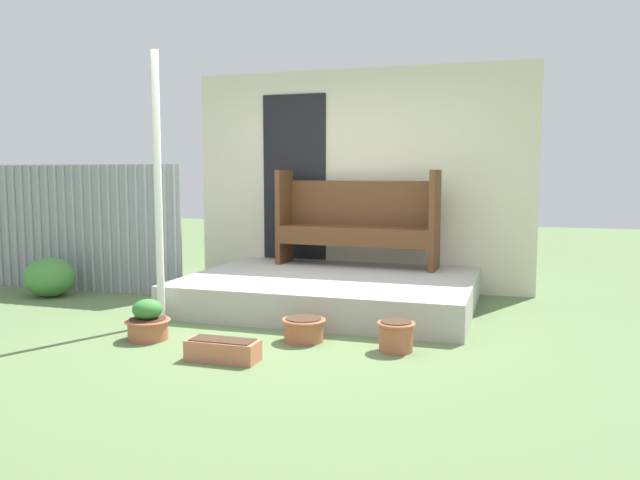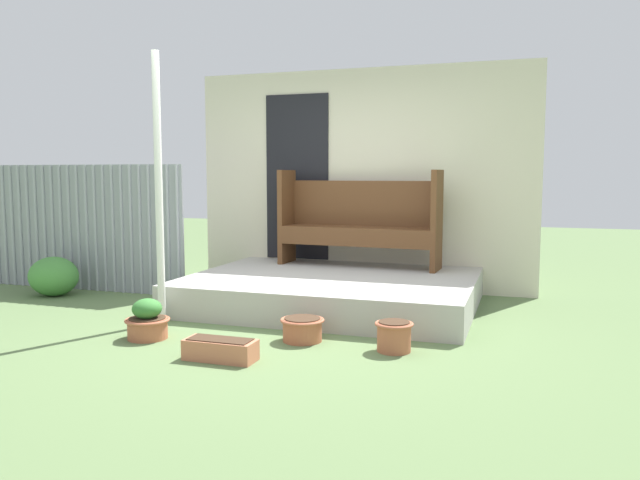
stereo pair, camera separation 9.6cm
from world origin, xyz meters
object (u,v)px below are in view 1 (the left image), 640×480
at_px(flower_pot_left, 148,322).
at_px(shrub_by_fence, 50,277).
at_px(flower_pot_right, 396,335).
at_px(planter_box_rect, 223,350).
at_px(bench, 357,218).
at_px(flower_pot_middle, 304,328).
at_px(support_post, 158,190).

bearing_deg(flower_pot_left, shrub_by_fence, 148.78).
xyz_separation_m(flower_pot_right, shrub_by_fence, (-4.10, 0.97, 0.09)).
bearing_deg(flower_pot_left, planter_box_rect, -22.21).
height_order(flower_pot_right, shrub_by_fence, shrub_by_fence).
relative_size(flower_pot_right, shrub_by_fence, 0.54).
bearing_deg(shrub_by_fence, bench, 20.93).
bearing_deg(flower_pot_middle, shrub_by_fence, 164.56).
bearing_deg(support_post, planter_box_rect, -39.45).
bearing_deg(bench, flower_pot_left, -111.87).
bearing_deg(flower_pot_right, planter_box_rect, -151.74).
height_order(bench, flower_pot_middle, bench).
height_order(support_post, flower_pot_left, support_post).
relative_size(planter_box_rect, shrub_by_fence, 0.96).
distance_m(support_post, bench, 2.42).
relative_size(support_post, planter_box_rect, 4.56).
xyz_separation_m(support_post, bench, (1.35, 1.98, -0.35)).
height_order(flower_pot_left, flower_pot_right, flower_pot_left).
xyz_separation_m(bench, flower_pot_middle, (0.09, -2.15, -0.77)).
bearing_deg(flower_pot_right, bench, 111.45).
relative_size(flower_pot_left, flower_pot_middle, 1.02).
bearing_deg(bench, support_post, -121.11).
distance_m(flower_pot_right, shrub_by_fence, 4.21).
bearing_deg(planter_box_rect, flower_pot_right, 28.26).
relative_size(flower_pot_middle, planter_box_rect, 0.68).
relative_size(bench, flower_pot_middle, 5.10).
bearing_deg(support_post, bench, 55.70).
height_order(flower_pot_left, planter_box_rect, flower_pot_left).
xyz_separation_m(support_post, shrub_by_fence, (-1.88, 0.74, -1.01)).
height_order(bench, planter_box_rect, bench).
height_order(bench, flower_pot_right, bench).
distance_m(support_post, flower_pot_right, 2.49).
height_order(flower_pot_right, planter_box_rect, flower_pot_right).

